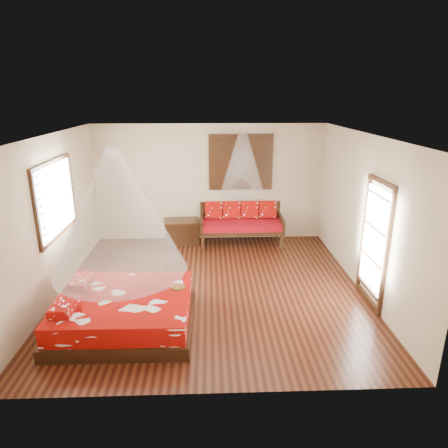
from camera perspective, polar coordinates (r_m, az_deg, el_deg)
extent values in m
cube|color=black|center=(7.54, -1.82, -9.21)|extent=(5.50, 5.50, 0.02)
cube|color=silver|center=(6.73, -2.07, 12.64)|extent=(5.50, 5.50, 0.02)
cube|color=#C4B18F|center=(7.52, -23.46, 0.76)|extent=(0.02, 5.50, 2.80)
cube|color=#C4B18F|center=(7.54, 19.54, 1.26)|extent=(0.02, 5.50, 2.80)
cube|color=#C4B18F|center=(9.68, -2.05, 5.88)|extent=(5.50, 0.02, 2.80)
cube|color=#C4B18F|center=(4.44, -1.70, -9.39)|extent=(5.50, 0.02, 2.80)
cube|color=black|center=(6.57, -13.81, -13.13)|extent=(2.08, 1.88, 0.20)
cube|color=#9B0905|center=(6.45, -13.98, -11.23)|extent=(1.98, 1.78, 0.30)
cube|color=#9B0905|center=(6.22, -21.87, -10.90)|extent=(0.30, 0.54, 0.14)
cube|color=#9B0905|center=(6.88, -19.73, -7.79)|extent=(0.30, 0.54, 0.14)
cube|color=black|center=(9.22, -3.04, -2.50)|extent=(0.08, 0.08, 0.42)
cube|color=black|center=(9.37, 8.29, -2.32)|extent=(0.08, 0.08, 0.42)
cube|color=black|center=(9.92, -2.99, -0.97)|extent=(0.08, 0.08, 0.42)
cube|color=black|center=(10.06, 7.54, -0.83)|extent=(0.08, 0.08, 0.42)
cube|color=black|center=(9.54, 2.50, -0.67)|extent=(1.96, 0.87, 0.08)
cube|color=maroon|center=(9.51, 2.51, -0.05)|extent=(1.90, 0.81, 0.14)
cube|color=black|center=(9.83, 2.34, 1.67)|extent=(1.96, 0.06, 0.55)
cube|color=black|center=(9.46, -3.17, 0.17)|extent=(0.06, 0.87, 0.30)
cube|color=black|center=(9.61, 8.10, 0.31)|extent=(0.06, 0.87, 0.30)
cube|color=#9B0905|center=(9.66, -1.47, 1.98)|extent=(0.41, 0.20, 0.43)
cube|color=#9B0905|center=(9.67, 1.11, 2.01)|extent=(0.41, 0.20, 0.43)
cube|color=#9B0905|center=(9.71, 3.68, 2.03)|extent=(0.41, 0.20, 0.43)
cube|color=#9B0905|center=(9.76, 6.23, 2.05)|extent=(0.41, 0.20, 0.43)
cube|color=black|center=(9.71, -6.02, -1.17)|extent=(0.84, 0.64, 0.52)
cube|color=black|center=(9.62, -6.07, 0.42)|extent=(0.89, 0.69, 0.05)
cube|color=black|center=(9.58, 2.42, 8.79)|extent=(1.52, 0.06, 1.32)
cube|color=black|center=(9.57, 2.42, 8.78)|extent=(1.35, 0.04, 1.10)
cube|color=black|center=(7.61, -22.94, 3.37)|extent=(0.08, 1.74, 1.34)
cube|color=silver|center=(7.60, -22.66, 3.38)|extent=(0.04, 1.54, 1.10)
cube|color=black|center=(7.11, 20.66, -2.85)|extent=(0.08, 1.02, 2.16)
cube|color=white|center=(7.07, 20.60, -2.10)|extent=(0.03, 0.82, 1.70)
cylinder|color=brown|center=(6.49, -6.63, -8.93)|extent=(0.23, 0.23, 0.03)
cone|color=white|center=(5.87, -15.08, 1.66)|extent=(1.95, 1.95, 1.80)
cone|color=white|center=(9.10, 2.66, 8.93)|extent=(1.03, 1.03, 1.50)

